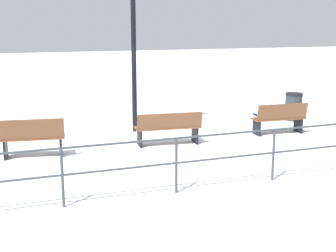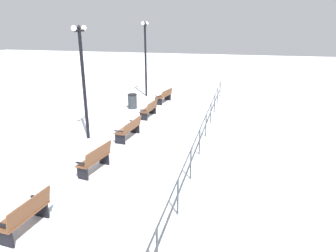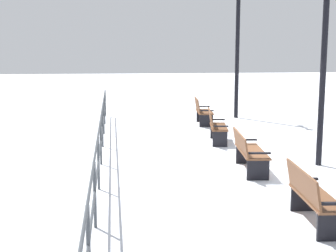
{
  "view_description": "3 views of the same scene",
  "coord_description": "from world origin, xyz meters",
  "px_view_note": "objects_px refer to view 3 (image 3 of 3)",
  "views": [
    {
      "loc": [
        -11.04,
        3.9,
        3.07
      ],
      "look_at": [
        -1.87,
        0.62,
        0.9
      ],
      "focal_mm": 49.56,
      "sensor_mm": 36.0,
      "label": 1
    },
    {
      "loc": [
        -4.87,
        12.09,
        4.88
      ],
      "look_at": [
        -1.82,
        -0.54,
        0.53
      ],
      "focal_mm": 32.93,
      "sensor_mm": 36.0,
      "label": 2
    },
    {
      "loc": [
        -3.16,
        -10.33,
        2.75
      ],
      "look_at": [
        -1.84,
        1.27,
        0.85
      ],
      "focal_mm": 52.37,
      "sensor_mm": 36.0,
      "label": 3
    }
  ],
  "objects_px": {
    "bench_fourth": "(216,126)",
    "lamppost_middle": "(325,36)",
    "bench_second": "(312,196)",
    "bench_fifth": "(202,111)",
    "bench_third": "(248,151)",
    "lamppost_far": "(238,37)"
  },
  "relations": [
    {
      "from": "bench_second",
      "to": "lamppost_middle",
      "type": "xyz_separation_m",
      "value": [
        1.73,
        3.72,
        2.51
      ]
    },
    {
      "from": "bench_fifth",
      "to": "lamppost_far",
      "type": "height_order",
      "value": "lamppost_far"
    },
    {
      "from": "bench_second",
      "to": "lamppost_middle",
      "type": "bearing_deg",
      "value": 69.32
    },
    {
      "from": "bench_fourth",
      "to": "lamppost_far",
      "type": "relative_size",
      "value": 0.31
    },
    {
      "from": "bench_fourth",
      "to": "lamppost_far",
      "type": "height_order",
      "value": "lamppost_far"
    },
    {
      "from": "bench_fourth",
      "to": "lamppost_middle",
      "type": "relative_size",
      "value": 0.31
    },
    {
      "from": "bench_fourth",
      "to": "bench_fifth",
      "type": "distance_m",
      "value": 3.34
    },
    {
      "from": "bench_fifth",
      "to": "lamppost_middle",
      "type": "height_order",
      "value": "lamppost_middle"
    },
    {
      "from": "bench_third",
      "to": "bench_fifth",
      "type": "bearing_deg",
      "value": 93.99
    },
    {
      "from": "bench_second",
      "to": "bench_fourth",
      "type": "bearing_deg",
      "value": 95.1
    },
    {
      "from": "bench_fifth",
      "to": "lamppost_middle",
      "type": "relative_size",
      "value": 0.3
    },
    {
      "from": "bench_second",
      "to": "bench_third",
      "type": "xyz_separation_m",
      "value": [
        -0.07,
        3.34,
        0.0
      ]
    },
    {
      "from": "bench_second",
      "to": "lamppost_middle",
      "type": "relative_size",
      "value": 0.32
    },
    {
      "from": "bench_fifth",
      "to": "bench_fourth",
      "type": "bearing_deg",
      "value": -88.65
    },
    {
      "from": "bench_fourth",
      "to": "lamppost_middle",
      "type": "xyz_separation_m",
      "value": [
        1.83,
        -2.96,
        2.49
      ]
    },
    {
      "from": "bench_third",
      "to": "bench_fifth",
      "type": "xyz_separation_m",
      "value": [
        0.19,
        6.68,
        0.01
      ]
    },
    {
      "from": "lamppost_middle",
      "to": "lamppost_far",
      "type": "bearing_deg",
      "value": 90.0
    },
    {
      "from": "bench_third",
      "to": "bench_fourth",
      "type": "xyz_separation_m",
      "value": [
        -0.02,
        3.34,
        0.03
      ]
    },
    {
      "from": "bench_second",
      "to": "lamppost_far",
      "type": "distance_m",
      "value": 11.94
    },
    {
      "from": "bench_fourth",
      "to": "lamppost_far",
      "type": "xyz_separation_m",
      "value": [
        1.83,
        4.84,
        2.62
      ]
    },
    {
      "from": "bench_third",
      "to": "lamppost_far",
      "type": "height_order",
      "value": "lamppost_far"
    },
    {
      "from": "lamppost_far",
      "to": "bench_second",
      "type": "bearing_deg",
      "value": -98.56
    }
  ]
}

